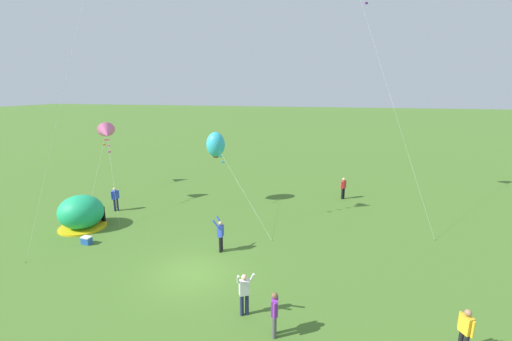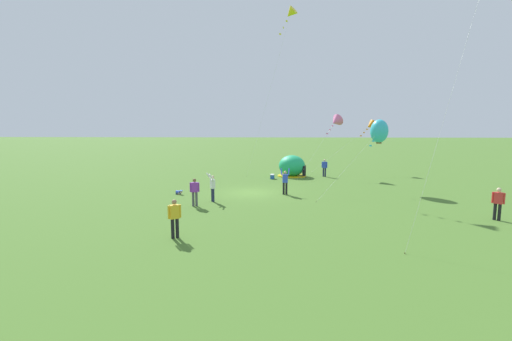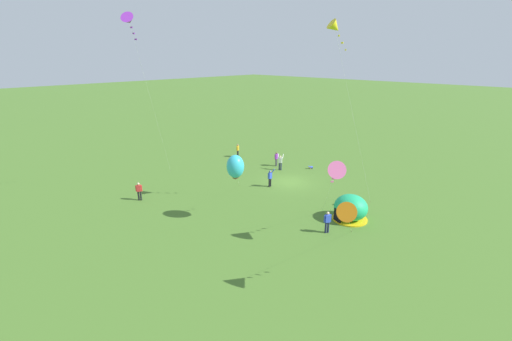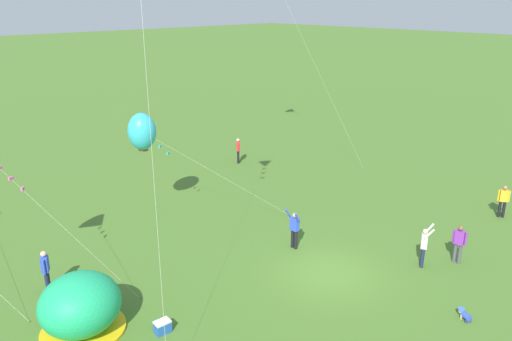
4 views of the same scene
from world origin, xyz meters
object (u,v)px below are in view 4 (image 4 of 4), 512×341
person_flying_kite (294,228)px  person_far_back (46,269)px  toddler_crawling (464,314)px  person_strolling (503,200)px  person_arms_raised (424,245)px  person_center_field (238,149)px  popup_tent (80,305)px  kite_cyan (142,132)px  cooler_box (162,327)px  person_with_toddler (459,242)px

person_flying_kite → person_far_back: bearing=156.0°
toddler_crawling → person_flying_kite: size_ratio=0.29×
toddler_crawling → person_strolling: 10.10m
person_arms_raised → person_flying_kite: (-2.67, 4.80, 0.00)m
person_far_back → person_center_field: bearing=22.9°
toddler_crawling → person_strolling: (9.75, 2.53, 0.79)m
popup_tent → kite_cyan: (6.62, 6.40, 3.54)m
cooler_box → person_flying_kite: (7.64, 0.95, 0.78)m
person_arms_raised → person_flying_kite: same height
person_flying_kite → person_center_field: (6.39, 10.83, -0.03)m
person_center_field → person_with_toddler: 16.67m
popup_tent → cooler_box: 2.81m
person_center_field → person_arms_raised: bearing=-103.4°
person_with_toddler → toddler_crawling: bearing=-151.2°
person_far_back → person_with_toddler: bearing=-36.4°
cooler_box → person_strolling: (17.78, -4.18, 0.74)m
person_arms_raised → person_strolling: size_ratio=1.10×
popup_tent → cooler_box: popup_tent is taller
person_strolling → person_with_toddler: 6.16m
person_far_back → kite_cyan: 8.07m
popup_tent → toddler_crawling: popup_tent is taller
person_arms_raised → person_flying_kite: size_ratio=1.00×
cooler_box → toddler_crawling: 10.47m
cooler_box → person_flying_kite: size_ratio=0.30×
toddler_crawling → person_flying_kite: bearing=92.9°
toddler_crawling → person_arms_raised: size_ratio=0.29×
popup_tent → person_flying_kite: bearing=-5.9°
toddler_crawling → person_with_toddler: bearing=28.8°
cooler_box → person_center_field: size_ratio=0.33×
toddler_crawling → person_flying_kite: 7.71m
kite_cyan → person_flying_kite: bearing=-68.6°
popup_tent → person_center_field: bearing=31.7°
popup_tent → person_with_toddler: size_ratio=1.63×
person_strolling → person_far_back: (-19.52, 9.30, 0.00)m
person_strolling → person_far_back: same height
cooler_box → toddler_crawling: bearing=-39.9°
person_arms_raised → kite_cyan: kite_cyan is taller
person_flying_kite → person_center_field: 12.58m
person_center_field → cooler_box: bearing=-140.0°
popup_tent → cooler_box: (1.88, -1.94, -0.78)m
cooler_box → person_with_toddler: (11.64, -4.72, 0.74)m
person_far_back → person_with_toddler: (13.38, -9.85, 0.00)m
person_arms_raised → person_with_toddler: (1.33, -0.87, -0.03)m
kite_cyan → toddler_crawling: bearing=-77.7°
person_strolling → kite_cyan: size_ratio=0.28×
person_flying_kite → person_strolling: (10.14, -5.12, -0.03)m
toddler_crawling → kite_cyan: (-3.29, 15.05, 4.36)m
cooler_box → person_center_field: person_center_field is taller
person_flying_kite → person_far_back: (-9.38, 4.18, -0.03)m
cooler_box → person_far_back: (-1.74, 5.13, 0.74)m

